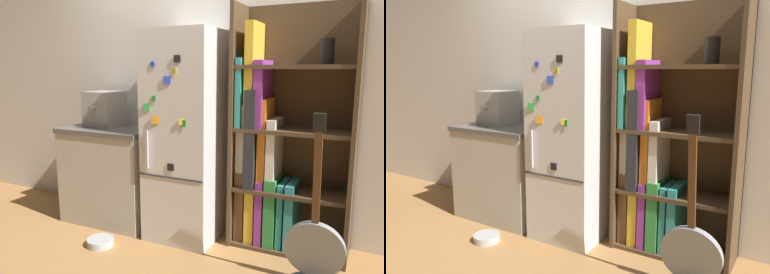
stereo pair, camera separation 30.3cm
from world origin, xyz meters
The scene contains 8 objects.
ground_plane centered at (0.00, 0.00, 0.00)m, with size 16.00×16.00×0.00m, color #A87542.
wall_back centered at (0.00, 0.47, 1.30)m, with size 8.00×0.05×2.60m.
refrigerator centered at (0.00, 0.16, 0.84)m, with size 0.56×0.61×1.68m.
bookshelf centered at (0.70, 0.29, 0.78)m, with size 0.89×0.37×1.87m.
kitchen_counter centered at (-0.76, 0.16, 0.44)m, with size 0.86×0.60×0.87m.
espresso_machine centered at (-0.88, 0.20, 1.03)m, with size 0.29×0.35×0.32m.
guitar centered at (1.08, -0.20, 0.17)m, with size 0.38×0.34×1.14m.
pet_bowl centered at (-0.52, -0.35, 0.03)m, with size 0.22×0.22×0.06m.
Camera 1 is at (1.36, -2.53, 1.38)m, focal length 35.00 mm.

